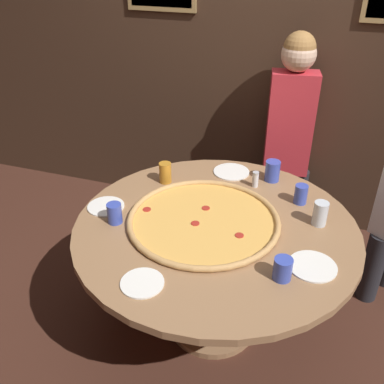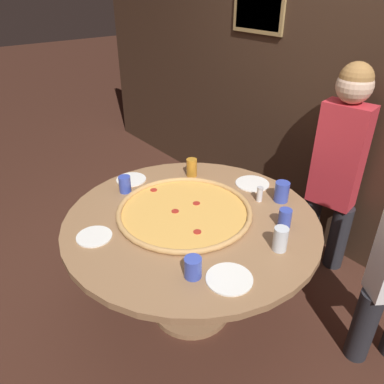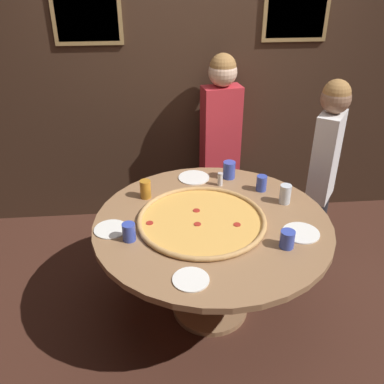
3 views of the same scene
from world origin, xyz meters
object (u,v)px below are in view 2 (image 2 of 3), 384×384
white_plate_near_front (229,279)px  drink_cup_beside_pizza (125,184)px  giant_pizza (184,211)px  drink_cup_far_left (282,192)px  drink_cup_far_right (280,239)px  diner_far_right (338,160)px  drink_cup_centre_back (193,267)px  drink_cup_front_edge (285,218)px  white_plate_right_side (252,184)px  condiment_shaker (260,194)px  drink_cup_by_shaker (192,168)px  white_plate_left_side (94,236)px  white_plate_far_back (131,179)px  dining_table (191,238)px

white_plate_near_front → drink_cup_beside_pizza: bearing=178.4°
giant_pizza → drink_cup_far_left: bearing=64.8°
drink_cup_far_right → diner_far_right: bearing=107.2°
giant_pizza → diner_far_right: size_ratio=0.53×
drink_cup_far_right → diner_far_right: diner_far_right is taller
drink_cup_far_left → drink_cup_centre_back: drink_cup_far_left is taller
drink_cup_far_right → drink_cup_front_edge: size_ratio=1.19×
white_plate_right_side → condiment_shaker: size_ratio=2.33×
drink_cup_beside_pizza → white_plate_near_front: size_ratio=0.49×
drink_cup_far_left → white_plate_right_side: size_ratio=0.56×
giant_pizza → drink_cup_centre_back: bearing=-33.2°
drink_cup_by_shaker → white_plate_left_side: 0.88m
white_plate_left_side → white_plate_right_side: 1.10m
drink_cup_centre_back → white_plate_near_front: 0.18m
drink_cup_by_shaker → white_plate_left_side: (0.23, -0.85, -0.06)m
drink_cup_far_right → white_plate_right_side: (-0.57, 0.40, -0.06)m
giant_pizza → white_plate_near_front: giant_pizza is taller
drink_cup_front_edge → white_plate_near_front: 0.54m
drink_cup_far_left → diner_far_right: 0.56m
white_plate_far_back → drink_cup_front_edge: bearing=21.2°
giant_pizza → drink_cup_far_right: (0.57, 0.17, 0.05)m
dining_table → drink_cup_by_shaker: (-0.41, 0.33, 0.21)m
drink_cup_by_shaker → drink_cup_centre_back: size_ratio=1.21×
drink_cup_by_shaker → giant_pizza: bearing=-43.5°
white_plate_right_side → diner_far_right: (0.27, 0.55, 0.11)m
giant_pizza → drink_cup_beside_pizza: (-0.44, -0.15, 0.04)m
condiment_shaker → diner_far_right: bearing=81.6°
drink_cup_front_edge → drink_cup_far_left: bearing=133.5°
diner_far_right → dining_table: bearing=68.5°
drink_cup_beside_pizza → white_plate_right_side: size_ratio=0.48×
drink_cup_far_right → diner_far_right: (-0.29, 0.94, 0.05)m
drink_cup_centre_back → drink_cup_by_shaker: bearing=142.0°
drink_cup_front_edge → diner_far_right: (-0.17, 0.76, 0.06)m
drink_cup_far_right → drink_cup_far_left: 0.49m
dining_table → white_plate_far_back: size_ratio=7.28×
drink_cup_far_left → drink_cup_beside_pizza: drink_cup_far_left is taller
drink_cup_far_right → drink_cup_front_edge: (-0.12, 0.18, -0.01)m
giant_pizza → diner_far_right: bearing=76.0°
drink_cup_centre_back → white_plate_far_back: (-1.00, 0.26, -0.05)m
drink_cup_centre_back → white_plate_near_front: drink_cup_centre_back is taller
giant_pizza → drink_cup_by_shaker: drink_cup_by_shaker is taller
giant_pizza → drink_cup_far_right: size_ratio=6.13×
dining_table → white_plate_near_front: white_plate_near_front is taller
giant_pizza → white_plate_near_front: (0.57, -0.18, -0.01)m
dining_table → white_plate_left_side: size_ratio=7.70×
drink_cup_beside_pizza → drink_cup_centre_back: (0.89, -0.15, -0.00)m
dining_table → drink_cup_beside_pizza: (-0.50, -0.15, 0.20)m
drink_cup_far_left → condiment_shaker: 0.14m
dining_table → drink_cup_front_edge: size_ratio=13.39×
drink_cup_centre_back → diner_far_right: diner_far_right is taller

